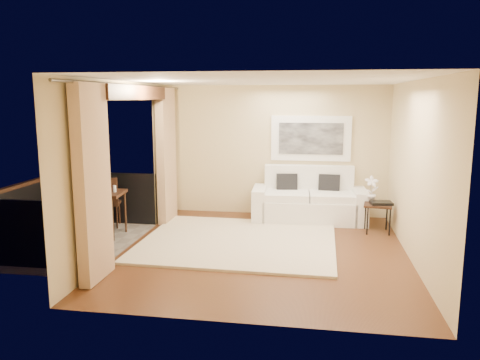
% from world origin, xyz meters
% --- Properties ---
extents(floor, '(5.00, 5.00, 0.00)m').
position_xyz_m(floor, '(0.00, 0.00, 0.00)').
color(floor, '#563119').
rests_on(floor, ground).
extents(room_shell, '(5.00, 6.40, 5.00)m').
position_xyz_m(room_shell, '(-2.13, 0.00, 2.52)').
color(room_shell, white).
rests_on(room_shell, ground).
extents(balcony, '(1.81, 2.60, 1.17)m').
position_xyz_m(balcony, '(-3.31, 0.00, 0.18)').
color(balcony, '#605B56').
rests_on(balcony, ground).
extents(curtains, '(0.16, 4.80, 2.64)m').
position_xyz_m(curtains, '(-2.11, 0.00, 1.34)').
color(curtains, tan).
rests_on(curtains, ground).
extents(artwork, '(1.62, 0.07, 0.92)m').
position_xyz_m(artwork, '(0.67, 2.46, 1.62)').
color(artwork, white).
rests_on(artwork, room_shell).
extents(rug, '(3.30, 2.88, 0.04)m').
position_xyz_m(rug, '(-0.48, 0.38, 0.02)').
color(rug, beige).
rests_on(rug, floor).
extents(sofa, '(2.28, 1.06, 1.07)m').
position_xyz_m(sofa, '(0.67, 2.10, 0.38)').
color(sofa, white).
rests_on(sofa, floor).
extents(side_table, '(0.55, 0.55, 0.53)m').
position_xyz_m(side_table, '(1.93, 1.40, 0.47)').
color(side_table, black).
rests_on(side_table, floor).
extents(tray, '(0.41, 0.32, 0.05)m').
position_xyz_m(tray, '(1.98, 1.38, 0.56)').
color(tray, black).
rests_on(tray, side_table).
extents(orchid, '(0.27, 0.20, 0.49)m').
position_xyz_m(orchid, '(1.82, 1.56, 0.78)').
color(orchid, white).
rests_on(orchid, side_table).
extents(bistro_table, '(0.74, 0.74, 0.80)m').
position_xyz_m(bistro_table, '(-2.91, 0.40, 0.72)').
color(bistro_table, black).
rests_on(bistro_table, balcony).
extents(balcony_chair_far, '(0.52, 0.52, 0.97)m').
position_xyz_m(balcony_chair_far, '(-3.08, 0.90, 0.56)').
color(balcony_chair_far, black).
rests_on(balcony_chair_far, balcony).
extents(balcony_chair_near, '(0.48, 0.48, 0.92)m').
position_xyz_m(balcony_chair_near, '(-3.31, -0.02, 0.53)').
color(balcony_chair_near, black).
rests_on(balcony_chair_near, balcony).
extents(ice_bucket, '(0.18, 0.18, 0.20)m').
position_xyz_m(ice_bucket, '(-3.06, 0.46, 0.90)').
color(ice_bucket, silver).
rests_on(ice_bucket, bistro_table).
extents(candle, '(0.06, 0.06, 0.07)m').
position_xyz_m(candle, '(-2.86, 0.54, 0.83)').
color(candle, red).
rests_on(candle, bistro_table).
extents(vase, '(0.04, 0.04, 0.18)m').
position_xyz_m(vase, '(-2.90, 0.21, 0.89)').
color(vase, white).
rests_on(vase, bistro_table).
extents(glass_a, '(0.06, 0.06, 0.12)m').
position_xyz_m(glass_a, '(-2.76, 0.30, 0.86)').
color(glass_a, silver).
rests_on(glass_a, bistro_table).
extents(glass_b, '(0.06, 0.06, 0.12)m').
position_xyz_m(glass_b, '(-2.71, 0.42, 0.86)').
color(glass_b, silver).
rests_on(glass_b, bistro_table).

